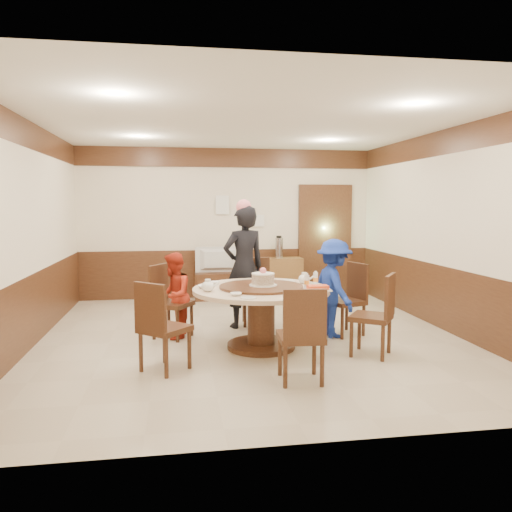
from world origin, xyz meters
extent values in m
plane|color=#C3B59C|center=(0.00, 0.00, 0.00)|extent=(6.00, 6.00, 0.00)
plane|color=silver|center=(0.00, 0.00, 2.80)|extent=(6.00, 6.00, 0.00)
cube|color=silver|center=(0.00, 3.00, 1.40)|extent=(5.50, 0.04, 2.80)
cube|color=silver|center=(0.00, -3.00, 1.40)|extent=(5.50, 0.04, 2.80)
cube|color=silver|center=(-2.75, 0.00, 1.40)|extent=(0.04, 6.00, 2.80)
cube|color=silver|center=(2.75, 0.00, 1.40)|extent=(0.04, 6.00, 2.80)
cube|color=#432515|center=(0.00, 0.00, 0.45)|extent=(5.50, 6.00, 0.90)
cube|color=#432515|center=(0.00, 0.00, 2.62)|extent=(5.50, 6.00, 0.35)
cube|color=#432515|center=(1.90, 2.95, 1.05)|extent=(1.05, 0.08, 2.18)
cube|color=#8DDA9F|center=(1.90, 2.97, 1.05)|extent=(0.88, 0.02, 2.05)
cylinder|color=#432515|center=(0.05, -0.50, 0.03)|extent=(0.84, 0.84, 0.06)
cylinder|color=#432515|center=(0.05, -0.50, 0.35)|extent=(0.33, 0.33, 0.65)
cylinder|color=beige|center=(0.05, -0.50, 0.72)|extent=(1.67, 1.67, 0.05)
cylinder|color=#432515|center=(0.05, -0.50, 0.77)|extent=(1.02, 1.02, 0.03)
cube|color=#432515|center=(1.28, -0.06, 0.45)|extent=(0.56, 0.56, 0.06)
cube|color=#432515|center=(1.48, 0.01, 0.72)|extent=(0.18, 0.41, 0.50)
cube|color=#432515|center=(1.28, -0.06, 0.21)|extent=(0.36, 0.36, 0.42)
cube|color=#432515|center=(0.19, 0.71, 0.45)|extent=(0.48, 0.48, 0.06)
cube|color=#432515|center=(0.21, 0.92, 0.72)|extent=(0.42, 0.08, 0.50)
cube|color=#432515|center=(0.19, 0.71, 0.21)|extent=(0.36, 0.36, 0.42)
cube|color=#432515|center=(-1.02, 0.15, 0.45)|extent=(0.61, 0.61, 0.06)
cube|color=#432515|center=(-1.20, 0.26, 0.72)|extent=(0.25, 0.38, 0.50)
cube|color=#432515|center=(-1.02, 0.15, 0.21)|extent=(0.36, 0.36, 0.42)
cube|color=#432515|center=(-1.09, -1.16, 0.45)|extent=(0.62, 0.62, 0.06)
cube|color=#432515|center=(-1.23, -1.32, 0.72)|extent=(0.34, 0.31, 0.50)
cube|color=#432515|center=(-1.09, -1.16, 0.21)|extent=(0.36, 0.36, 0.42)
cube|color=#432515|center=(0.25, -1.71, 0.45)|extent=(0.47, 0.47, 0.06)
cube|color=#432515|center=(0.24, -1.92, 0.72)|extent=(0.42, 0.07, 0.50)
cube|color=#432515|center=(0.25, -1.71, 0.21)|extent=(0.36, 0.36, 0.42)
cube|color=#432515|center=(1.27, -1.00, 0.45)|extent=(0.61, 0.61, 0.06)
cube|color=#432515|center=(1.44, -1.12, 0.72)|extent=(0.27, 0.37, 0.50)
cube|color=#432515|center=(1.27, -1.00, 0.21)|extent=(0.36, 0.36, 0.42)
imported|color=black|center=(-0.01, 0.58, 0.87)|extent=(0.74, 0.60, 1.74)
imported|color=#B32B17|center=(-1.01, 0.13, 0.57)|extent=(0.49, 0.60, 1.14)
imported|color=navy|center=(1.10, -0.12, 0.65)|extent=(0.61, 0.91, 1.31)
cylinder|color=white|center=(0.08, -0.51, 0.79)|extent=(0.34, 0.34, 0.01)
cylinder|color=tan|center=(0.08, -0.51, 0.85)|extent=(0.27, 0.27, 0.13)
cylinder|color=white|center=(0.08, -0.51, 0.93)|extent=(0.28, 0.28, 0.01)
sphere|color=#EC6F7A|center=(0.08, -0.51, 0.96)|extent=(0.08, 0.08, 0.08)
ellipsoid|color=white|center=(-0.60, -0.65, 0.81)|extent=(0.17, 0.15, 0.13)
ellipsoid|color=white|center=(0.66, -0.27, 0.81)|extent=(0.17, 0.15, 0.13)
imported|color=white|center=(-0.49, -0.13, 0.77)|extent=(0.14, 0.14, 0.03)
imported|color=white|center=(0.40, -1.04, 0.77)|extent=(0.13, 0.13, 0.04)
imported|color=white|center=(-0.31, -0.97, 0.77)|extent=(0.13, 0.13, 0.03)
imported|color=white|center=(0.69, -0.65, 0.77)|extent=(0.14, 0.14, 0.04)
imported|color=white|center=(-0.63, -0.42, 0.77)|extent=(0.16, 0.16, 0.04)
cylinder|color=white|center=(-0.20, -1.15, 0.76)|extent=(0.18, 0.18, 0.01)
cylinder|color=white|center=(0.50, 0.00, 0.76)|extent=(0.18, 0.18, 0.01)
cube|color=white|center=(0.68, -0.80, 0.76)|extent=(0.30, 0.20, 0.02)
cube|color=red|center=(0.68, -0.80, 0.79)|extent=(0.24, 0.15, 0.04)
cylinder|color=white|center=(0.60, -0.60, 0.83)|extent=(0.06, 0.06, 0.16)
cylinder|color=white|center=(0.77, -0.40, 0.83)|extent=(0.06, 0.06, 0.16)
cube|color=#432515|center=(-0.21, 2.75, 0.25)|extent=(0.85, 0.45, 0.50)
imported|color=gray|center=(-0.21, 2.75, 0.74)|extent=(0.82, 0.12, 0.47)
cube|color=brown|center=(0.98, 2.78, 0.38)|extent=(0.80, 0.40, 0.75)
cylinder|color=silver|center=(0.95, 2.78, 0.94)|extent=(0.15, 0.15, 0.38)
cube|color=white|center=(-0.10, 2.96, 1.75)|extent=(0.25, 0.00, 0.35)
cube|color=white|center=(0.55, 2.96, 1.45)|extent=(0.30, 0.00, 0.22)
camera|label=1|loc=(-0.95, -6.43, 1.77)|focal=35.00mm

